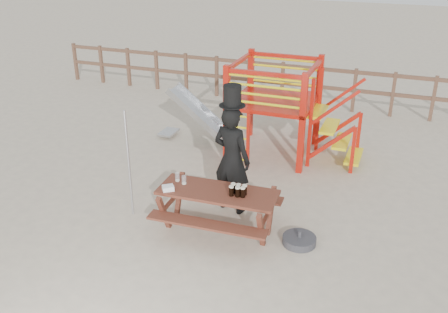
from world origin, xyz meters
The scene contains 10 objects.
ground centered at (0.00, 0.00, 0.00)m, with size 60.00×60.00×0.00m, color beige.
back_fence centered at (0.00, 7.00, 0.74)m, with size 15.09×0.09×1.20m.
playground_fort centered at (0.12, 3.58, 1.07)m, with size 4.71×1.84×2.10m.
picnic_table centered at (0.24, 0.17, 0.47)m, with size 1.98×1.41×0.75m.
man_with_hat centered at (0.21, 0.92, 1.03)m, with size 0.80×0.63×2.29m.
metal_pole centered at (-1.35, 0.12, 0.96)m, with size 0.04×0.04×1.93m, color #B2B2B7.
parasol_base centered at (1.59, 0.27, 0.06)m, with size 0.54×0.54×0.23m.
paper_bag centered at (-0.51, -0.10, 0.79)m, with size 0.18×0.14×0.08m, color white.
stout_pints centered at (0.59, 0.15, 0.83)m, with size 0.26×0.18×0.17m.
empty_glasses centered at (-0.44, 0.22, 0.81)m, with size 0.23×0.13×0.15m.
Camera 1 is at (2.86, -6.37, 4.58)m, focal length 40.00 mm.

